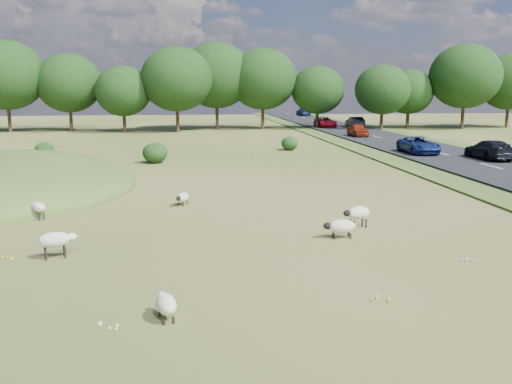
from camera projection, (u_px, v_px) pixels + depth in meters
ground at (202, 167)px, 41.21m from camera, size 160.00×160.00×0.00m
road at (413, 147)px, 53.35m from camera, size 8.00×150.00×0.25m
treeline at (185, 80)px, 74.49m from camera, size 96.28×14.66×11.70m
shrubs at (165, 149)px, 46.24m from camera, size 22.41×9.34×1.54m
sheep_0 at (56, 240)px, 18.97m from camera, size 1.31×0.83×0.90m
sheep_1 at (358, 213)px, 23.05m from camera, size 1.30×0.84×0.90m
sheep_2 at (182, 197)px, 27.57m from camera, size 0.80×1.13×0.63m
sheep_3 at (38, 207)px, 24.58m from camera, size 0.91×1.07×0.78m
sheep_4 at (341, 226)px, 21.54m from camera, size 1.26×0.57×0.73m
sheep_5 at (166, 304)px, 13.96m from camera, size 0.69×1.16×0.65m
car_0 at (490, 150)px, 43.41m from camera, size 2.04×5.02×1.46m
car_3 at (358, 130)px, 63.93m from camera, size 1.65×4.10×1.40m
car_4 at (419, 145)px, 47.26m from camera, size 2.27×4.93×1.37m
car_5 at (304, 112)px, 111.41m from camera, size 2.16×5.31×1.54m
car_6 at (325, 122)px, 78.64m from camera, size 2.35×5.10×1.42m
car_7 at (355, 122)px, 77.70m from camera, size 1.56×4.47×1.47m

